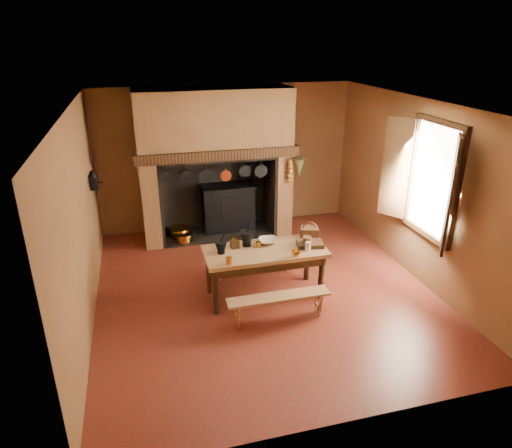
# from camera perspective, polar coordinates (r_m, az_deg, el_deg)

# --- Properties ---
(floor) EXTENTS (5.50, 5.50, 0.00)m
(floor) POSITION_cam_1_polar(r_m,az_deg,el_deg) (7.17, 0.94, -8.12)
(floor) COLOR maroon
(floor) RESTS_ON ground
(ceiling) EXTENTS (5.50, 5.50, 0.00)m
(ceiling) POSITION_cam_1_polar(r_m,az_deg,el_deg) (6.22, 1.10, 14.61)
(ceiling) COLOR silver
(ceiling) RESTS_ON back_wall
(back_wall) EXTENTS (5.00, 0.02, 2.80)m
(back_wall) POSITION_cam_1_polar(r_m,az_deg,el_deg) (9.12, -3.73, 8.24)
(back_wall) COLOR #8D5E38
(back_wall) RESTS_ON floor
(wall_left) EXTENTS (0.02, 5.50, 2.80)m
(wall_left) POSITION_cam_1_polar(r_m,az_deg,el_deg) (6.40, -21.09, 0.26)
(wall_left) COLOR #8D5E38
(wall_left) RESTS_ON floor
(wall_right) EXTENTS (0.02, 5.50, 2.80)m
(wall_right) POSITION_cam_1_polar(r_m,az_deg,el_deg) (7.60, 19.51, 3.96)
(wall_right) COLOR #8D5E38
(wall_right) RESTS_ON floor
(wall_front) EXTENTS (5.00, 0.02, 2.80)m
(wall_front) POSITION_cam_1_polar(r_m,az_deg,el_deg) (4.25, 11.29, -10.19)
(wall_front) COLOR #8D5E38
(wall_front) RESTS_ON floor
(chimney_breast) EXTENTS (2.95, 0.96, 2.80)m
(chimney_breast) POSITION_cam_1_polar(r_m,az_deg,el_deg) (8.55, -5.21, 10.05)
(chimney_breast) COLOR #8D5E38
(chimney_breast) RESTS_ON floor
(iron_range) EXTENTS (1.12, 0.55, 1.60)m
(iron_range) POSITION_cam_1_polar(r_m,az_deg,el_deg) (9.11, -3.47, 2.17)
(iron_range) COLOR black
(iron_range) RESTS_ON floor
(hearth_pans) EXTENTS (0.51, 0.62, 0.20)m
(hearth_pans) POSITION_cam_1_polar(r_m,az_deg,el_deg) (8.92, -9.47, -1.28)
(hearth_pans) COLOR #C2862C
(hearth_pans) RESTS_ON floor
(hanging_pans) EXTENTS (1.92, 0.29, 0.27)m
(hanging_pans) POSITION_cam_1_polar(r_m,az_deg,el_deg) (8.18, -4.76, 6.21)
(hanging_pans) COLOR black
(hanging_pans) RESTS_ON chimney_breast
(onion_string) EXTENTS (0.12, 0.10, 0.46)m
(onion_string) POSITION_cam_1_polar(r_m,az_deg,el_deg) (8.50, 4.25, 6.64)
(onion_string) COLOR #AC6F1F
(onion_string) RESTS_ON chimney_breast
(herb_bunch) EXTENTS (0.20, 0.20, 0.35)m
(herb_bunch) POSITION_cam_1_polar(r_m,az_deg,el_deg) (8.54, 5.41, 7.03)
(herb_bunch) COLOR #4C592A
(herb_bunch) RESTS_ON chimney_breast
(window) EXTENTS (0.39, 1.75, 1.76)m
(window) POSITION_cam_1_polar(r_m,az_deg,el_deg) (7.12, 20.55, 5.13)
(window) COLOR white
(window) RESTS_ON wall_right
(wall_coffee_mill) EXTENTS (0.23, 0.16, 0.31)m
(wall_coffee_mill) POSITION_cam_1_polar(r_m,az_deg,el_deg) (7.81, -19.68, 5.33)
(wall_coffee_mill) COLOR black
(wall_coffee_mill) RESTS_ON wall_left
(work_table) EXTENTS (1.77, 0.79, 0.77)m
(work_table) POSITION_cam_1_polar(r_m,az_deg,el_deg) (6.71, 1.10, -4.13)
(work_table) COLOR #A4834B
(work_table) RESTS_ON floor
(bench_front) EXTENTS (1.42, 0.25, 0.40)m
(bench_front) POSITION_cam_1_polar(r_m,az_deg,el_deg) (6.30, 2.83, -9.72)
(bench_front) COLOR #A4834B
(bench_front) RESTS_ON floor
(bench_back) EXTENTS (1.43, 0.25, 0.40)m
(bench_back) POSITION_cam_1_polar(r_m,az_deg,el_deg) (7.43, -0.29, -4.30)
(bench_back) COLOR #A4834B
(bench_back) RESTS_ON floor
(mortar_large) EXTENTS (0.23, 0.23, 0.38)m
(mortar_large) POSITION_cam_1_polar(r_m,az_deg,el_deg) (6.72, -1.15, -1.73)
(mortar_large) COLOR black
(mortar_large) RESTS_ON work_table
(mortar_small) EXTENTS (0.18, 0.18, 0.31)m
(mortar_small) POSITION_cam_1_polar(r_m,az_deg,el_deg) (6.52, -4.40, -2.84)
(mortar_small) COLOR black
(mortar_small) RESTS_ON work_table
(coffee_grinder) EXTENTS (0.16, 0.13, 0.18)m
(coffee_grinder) POSITION_cam_1_polar(r_m,az_deg,el_deg) (6.69, -2.66, -2.45)
(coffee_grinder) COLOR #321F10
(coffee_grinder) RESTS_ON work_table
(brass_mug_a) EXTENTS (0.12, 0.12, 0.10)m
(brass_mug_a) POSITION_cam_1_polar(r_m,az_deg,el_deg) (6.24, -3.42, -4.62)
(brass_mug_a) COLOR #C2862C
(brass_mug_a) RESTS_ON work_table
(brass_mug_b) EXTENTS (0.10, 0.10, 0.09)m
(brass_mug_b) POSITION_cam_1_polar(r_m,az_deg,el_deg) (6.71, 0.32, -2.56)
(brass_mug_b) COLOR #C2862C
(brass_mug_b) RESTS_ON work_table
(mixing_bowl) EXTENTS (0.31, 0.31, 0.07)m
(mixing_bowl) POSITION_cam_1_polar(r_m,az_deg,el_deg) (6.84, 1.54, -2.14)
(mixing_bowl) COLOR #C2B795
(mixing_bowl) RESTS_ON work_table
(stoneware_crock) EXTENTS (0.14, 0.14, 0.16)m
(stoneware_crock) POSITION_cam_1_polar(r_m,az_deg,el_deg) (6.75, 6.39, -2.21)
(stoneware_crock) COLOR brown
(stoneware_crock) RESTS_ON work_table
(glass_jar) EXTENTS (0.10, 0.10, 0.14)m
(glass_jar) POSITION_cam_1_polar(r_m,az_deg,el_deg) (6.62, 6.50, -2.82)
(glass_jar) COLOR beige
(glass_jar) RESTS_ON work_table
(wicker_basket) EXTENTS (0.32, 0.27, 0.26)m
(wicker_basket) POSITION_cam_1_polar(r_m,az_deg,el_deg) (7.07, 6.68, -0.97)
(wicker_basket) COLOR #492716
(wicker_basket) RESTS_ON work_table
(wooden_tray) EXTENTS (0.42, 0.33, 0.07)m
(wooden_tray) POSITION_cam_1_polar(r_m,az_deg,el_deg) (6.80, 6.76, -2.46)
(wooden_tray) COLOR #321F10
(wooden_tray) RESTS_ON work_table
(brass_cup) EXTENTS (0.16, 0.16, 0.09)m
(brass_cup) POSITION_cam_1_polar(r_m,az_deg,el_deg) (6.47, 5.03, -3.62)
(brass_cup) COLOR #C2862C
(brass_cup) RESTS_ON work_table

